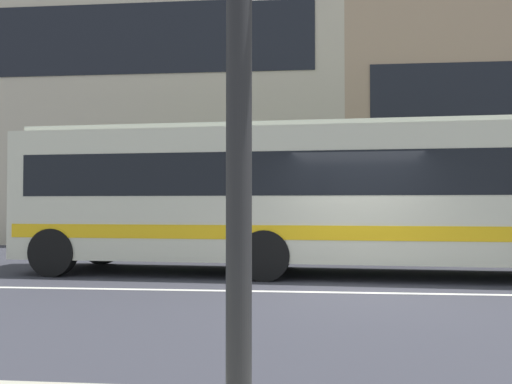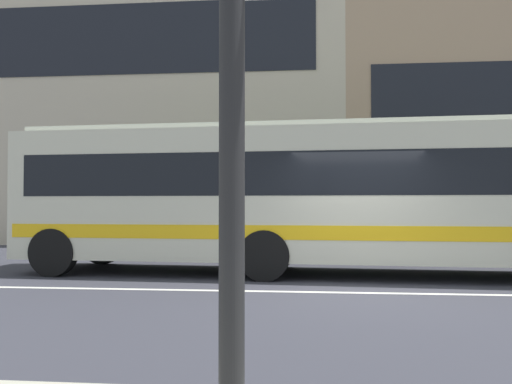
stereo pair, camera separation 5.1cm
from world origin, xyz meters
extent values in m
plane|color=#35363F|center=(0.00, 0.00, 0.00)|extent=(160.00, 160.00, 0.00)
cube|color=silver|center=(0.00, 0.00, 0.00)|extent=(60.00, 0.16, 0.01)
cube|color=#315D2D|center=(0.64, 6.08, 0.46)|extent=(14.23, 1.10, 0.92)
cube|color=beige|center=(-12.56, 13.79, 6.56)|extent=(25.93, 8.12, 13.11)
cube|color=beige|center=(-0.92, 2.38, 1.70)|extent=(12.62, 3.29, 2.70)
cube|color=black|center=(-0.92, 2.38, 2.10)|extent=(11.87, 3.27, 0.86)
cube|color=yellow|center=(-0.92, 2.38, 0.96)|extent=(12.37, 3.30, 0.28)
cube|color=beige|center=(-0.92, 2.38, 3.11)|extent=(12.10, 2.85, 0.12)
cylinder|color=black|center=(-1.63, 3.60, 0.50)|extent=(1.01, 0.34, 1.00)
cylinder|color=black|center=(-1.77, 1.25, 0.50)|extent=(1.01, 0.34, 1.00)
cylinder|color=black|center=(-6.08, 3.86, 0.50)|extent=(1.01, 0.34, 1.00)
cylinder|color=black|center=(-6.22, 1.51, 0.50)|extent=(1.01, 0.34, 1.00)
cylinder|color=black|center=(-1.32, -6.34, 2.18)|extent=(0.14, 0.14, 4.07)
camera|label=1|loc=(-0.97, -9.16, 1.48)|focal=37.38mm
camera|label=2|loc=(-0.91, -9.16, 1.48)|focal=37.38mm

